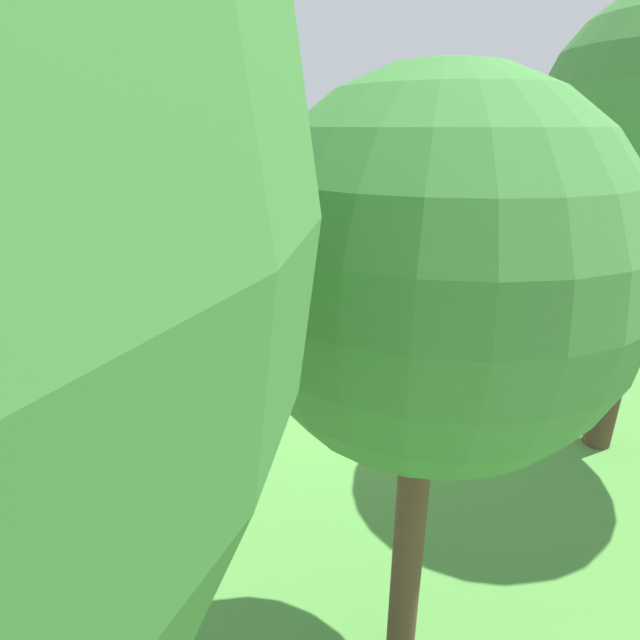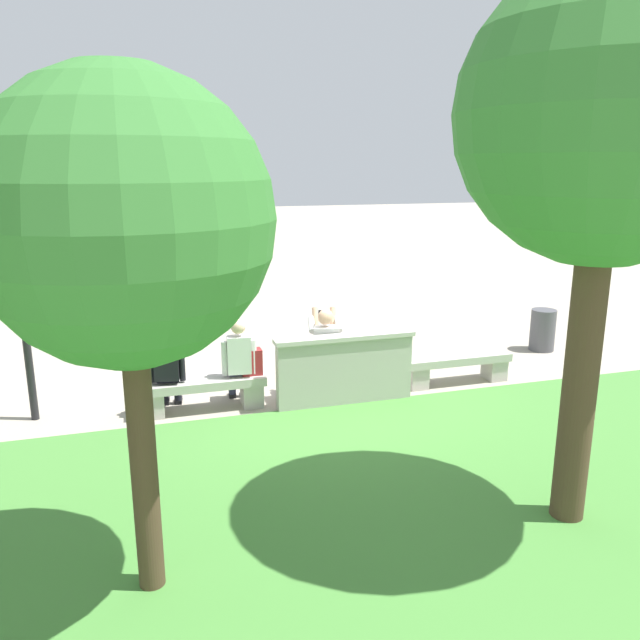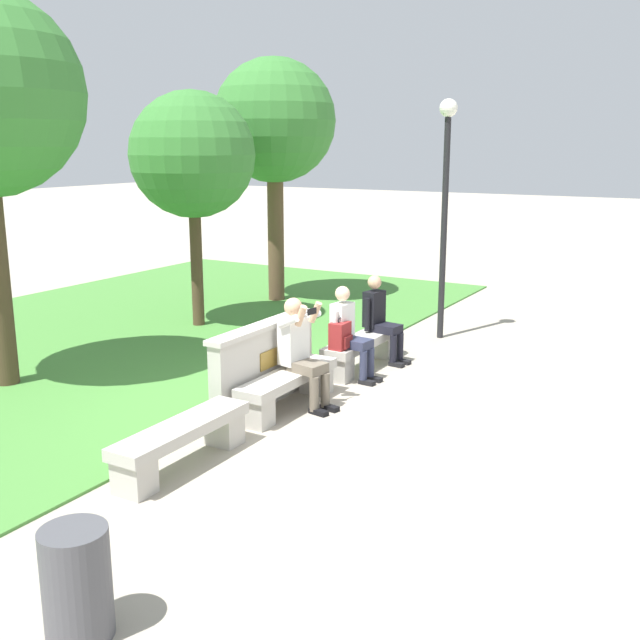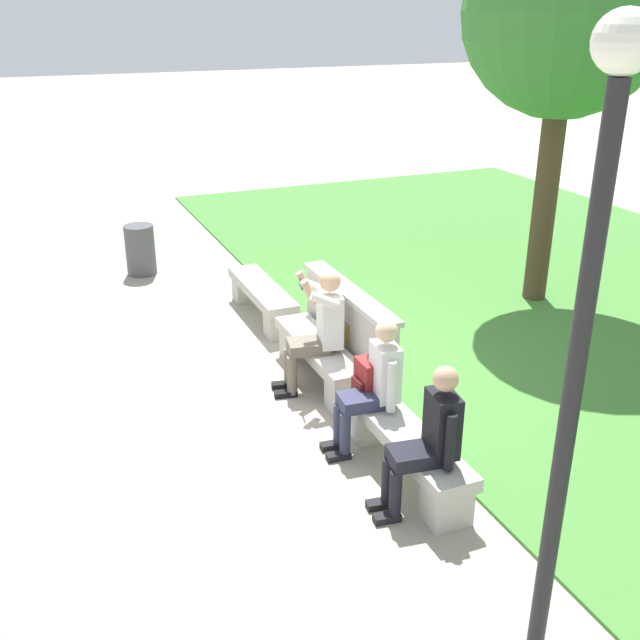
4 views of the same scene
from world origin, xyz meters
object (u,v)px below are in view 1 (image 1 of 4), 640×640
bench_mid (217,403)px  tree_left_background (431,279)px  bench_main (398,326)px  person_distant (245,363)px  bench_near (322,358)px  person_photographer (311,333)px  backpack (256,363)px  person_companion (181,387)px  trash_bin (421,282)px

bench_mid → tree_left_background: tree_left_background is taller
bench_main → bench_mid: bearing=0.0°
person_distant → tree_left_background: tree_left_background is taller
bench_main → bench_near: bearing=0.0°
bench_mid → person_distant: bearing=-172.7°
person_photographer → backpack: bearing=2.4°
bench_main → backpack: bearing=-0.6°
person_photographer → person_companion: size_ratio=1.05×
bench_main → tree_left_background: size_ratio=0.43×
bench_mid → person_distant: person_distant is taller
bench_mid → person_photographer: bearing=-177.5°
person_distant → backpack: 0.18m
bench_main → bench_mid: 3.85m
bench_mid → trash_bin: size_ratio=2.27×
bench_near → person_photographer: person_photographer is taller
tree_left_background → bench_main: bearing=-142.4°
bench_mid → person_photographer: 1.82m
bench_main → person_distant: (3.34, -0.07, 0.38)m
bench_near → trash_bin: bearing=-165.2°
bench_mid → person_distant: 0.64m
person_companion → tree_left_background: (0.36, 3.66, 2.24)m
bench_main → trash_bin: (-2.35, -1.13, 0.08)m
bench_near → tree_left_background: 5.22m
bench_main → bench_mid: same height
bench_mid → person_photographer: (-1.76, -0.08, 0.44)m
person_photographer → backpack: (1.08, 0.04, -0.11)m
bench_near → bench_mid: size_ratio=1.00×
person_distant → trash_bin: person_distant is taller
bench_near → person_distant: person_distant is taller
bench_near → backpack: backpack is taller
bench_main → tree_left_background: 6.44m
backpack → person_companion: bearing=-1.7°
person_photographer → person_distant: size_ratio=1.05×
bench_near → bench_mid: (1.93, 0.00, 0.00)m
tree_left_background → person_companion: bearing=-95.6°
backpack → bench_near: bearing=178.6°
bench_near → person_photographer: (0.17, -0.08, 0.44)m
trash_bin → person_distant: bearing=10.6°
person_photographer → backpack: person_photographer is taller
bench_main → bench_mid: size_ratio=1.00×
person_distant → person_companion: size_ratio=1.00×
person_photographer → tree_left_background: size_ratio=0.33×
bench_main → person_distant: size_ratio=1.35×
person_photographer → backpack: size_ratio=3.08×
person_photographer → person_distant: 1.25m
person_distant → bench_main: bearing=178.9°
bench_main → person_distant: person_distant is taller
bench_main → bench_near: size_ratio=1.00×
bench_main → person_companion: bearing=-0.9°
bench_mid → person_distant: (-0.51, -0.07, 0.38)m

